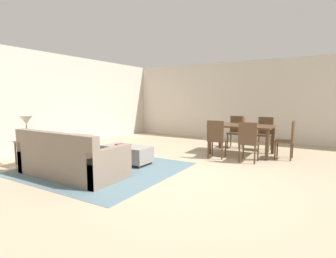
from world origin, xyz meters
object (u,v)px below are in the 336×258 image
Objects in this scene: ottoman_table at (127,153)px; dining_chair_near_right at (248,140)px; side_table at (28,146)px; dining_table at (242,129)px; dining_chair_far_left at (236,130)px; book_on_ottoman at (122,145)px; table_lamp at (26,121)px; dining_chair_head_east at (288,138)px; dining_chair_near_left at (216,137)px; couch at (71,160)px; vase_centerpiece at (244,121)px; dining_chair_far_right at (265,132)px.

dining_chair_near_right reaches higher than ottoman_table.
side_table is 0.36× the size of dining_table.
book_on_ottoman is at bearing -117.27° from dining_chair_far_left.
table_lamp reaches higher than dining_chair_near_right.
ottoman_table is 3.52m from dining_chair_far_left.
dining_chair_near_left is at bearing -152.80° from dining_chair_head_east.
ottoman_table is 1.22× the size of dining_chair_near_right.
ottoman_table is at bearing -115.82° from dining_chair_far_left.
dining_table is (3.55, 3.58, 0.22)m from side_table.
table_lamp is 5.87m from dining_chair_head_east.
ottoman_table is 1.22× the size of dining_chair_far_left.
table_lamp is 0.57× the size of dining_chair_head_east.
couch is at bearing 0.61° from side_table.
couch is 1.84× the size of ottoman_table.
dining_chair_head_east is at bearing 37.20° from side_table.
side_table is 0.61× the size of dining_chair_near_right.
dining_table is 1.13m from dining_chair_head_east.
vase_centerpiece reaches higher than dining_table.
book_on_ottoman is (-2.03, -2.33, -0.25)m from dining_table.
dining_chair_far_left is at bearing 117.78° from vase_centerpiece.
table_lamp reaches higher than vase_centerpiece.
side_table is at bearing -179.39° from couch.
couch is 3.32m from dining_chair_near_left.
vase_centerpiece reaches higher than dining_chair_head_east.
dining_chair_head_east reaches higher than dining_table.
dining_chair_far_left is (-0.01, 1.66, 0.00)m from dining_chair_near_left.
dining_chair_near_right is 2.84m from book_on_ottoman.
dining_chair_near_left reaches higher than dining_table.
dining_chair_near_left is (3.16, 2.77, 0.08)m from side_table.
book_on_ottoman is at bearing -168.63° from ottoman_table.
dining_chair_head_east is at bearing 46.61° from couch.
side_table is 0.61× the size of dining_chair_head_east.
dining_table reaches higher than side_table.
side_table is 5.10m from vase_centerpiece.
vase_centerpiece is (1.98, 2.31, 0.63)m from ottoman_table.
vase_centerpiece is (-0.36, -0.87, 0.34)m from dining_chair_far_right.
dining_chair_far_right is (3.96, 4.45, -0.45)m from table_lamp.
dining_chair_far_right is at bearing 1.16° from dining_chair_far_left.
table_lamp is 4.23m from dining_chair_near_left.
dining_chair_near_left is at bearing -115.37° from dining_chair_far_right.
dining_chair_near_left is 1.00× the size of dining_chair_head_east.
dining_chair_far_left is 3.54× the size of book_on_ottoman.
side_table is 4.20m from dining_chair_near_left.
dining_chair_near_right is at bearing 34.85° from table_lamp.
book_on_ottoman is at bearing -127.41° from dining_chair_far_right.
ottoman_table is at bearing 38.10° from table_lamp.
dining_chair_head_east is at bearing -52.19° from dining_chair_far_right.
vase_centerpiece reaches higher than dining_chair_near_left.
dining_table reaches higher than book_on_ottoman.
dining_chair_near_left is 3.54× the size of book_on_ottoman.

